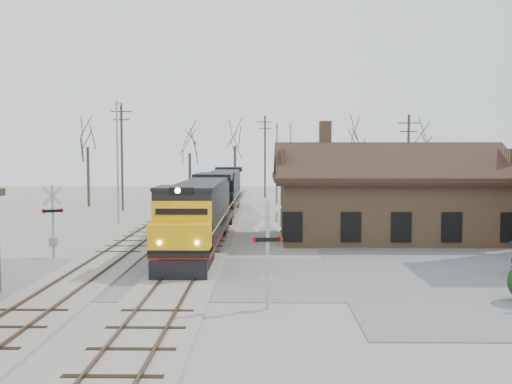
# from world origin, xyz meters

# --- Properties ---
(ground) EXTENTS (140.00, 140.00, 0.00)m
(ground) POSITION_xyz_m (0.00, 0.00, 0.00)
(ground) COLOR #9C978D
(ground) RESTS_ON ground
(road) EXTENTS (60.00, 9.00, 0.03)m
(road) POSITION_xyz_m (0.00, 0.00, 0.01)
(road) COLOR #5E5E63
(road) RESTS_ON ground
(track_main) EXTENTS (3.40, 90.00, 0.24)m
(track_main) POSITION_xyz_m (0.00, 15.00, 0.07)
(track_main) COLOR #9C978D
(track_main) RESTS_ON ground
(track_siding) EXTENTS (3.40, 90.00, 0.24)m
(track_siding) POSITION_xyz_m (-4.50, 15.00, 0.07)
(track_siding) COLOR #9C978D
(track_siding) RESTS_ON ground
(depot) EXTENTS (15.20, 9.31, 7.90)m
(depot) POSITION_xyz_m (11.99, 12.00, 2.41)
(depot) COLOR #916C4B
(depot) RESTS_ON ground
(locomotive_lead) EXTENTS (2.80, 18.78, 4.17)m
(locomotive_lead) POSITION_xyz_m (0.00, 7.73, 2.19)
(locomotive_lead) COLOR black
(locomotive_lead) RESTS_ON ground
(locomotive_trailing) EXTENTS (2.80, 18.78, 3.94)m
(locomotive_trailing) POSITION_xyz_m (0.00, 26.79, 2.19)
(locomotive_trailing) COLOR black
(locomotive_trailing) RESTS_ON ground
(crossbuck_near) EXTENTS (1.14, 0.30, 3.99)m
(crossbuck_near) POSITION_xyz_m (3.94, -5.35, 1.88)
(crossbuck_near) COLOR #A5A8AD
(crossbuck_near) RESTS_ON ground
(crossbuck_far) EXTENTS (1.07, 0.55, 3.99)m
(crossbuck_far) POSITION_xyz_m (-7.68, 4.63, 1.88)
(crossbuck_far) COLOR #A5A8AD
(crossbuck_far) RESTS_ON ground
(streetlight_a) EXTENTS (0.25, 2.04, 9.88)m
(streetlight_a) POSITION_xyz_m (-7.98, 19.72, 5.49)
(streetlight_a) COLOR #A5A8AD
(streetlight_a) RESTS_ON ground
(streetlight_b) EXTENTS (0.25, 2.04, 8.16)m
(streetlight_b) POSITION_xyz_m (4.83, 21.13, 4.61)
(streetlight_b) COLOR #A5A8AD
(streetlight_b) RESTS_ON ground
(streetlight_c) EXTENTS (0.25, 2.04, 8.78)m
(streetlight_c) POSITION_xyz_m (6.52, 33.46, 4.93)
(streetlight_c) COLOR #A5A8AD
(streetlight_c) RESTS_ON ground
(utility_pole_a) EXTENTS (2.00, 0.24, 10.54)m
(utility_pole_a) POSITION_xyz_m (-10.21, 29.94, 5.50)
(utility_pole_a) COLOR #382D23
(utility_pole_a) RESTS_ON ground
(utility_pole_b) EXTENTS (2.00, 0.24, 10.36)m
(utility_pole_b) POSITION_xyz_m (3.88, 45.89, 5.41)
(utility_pole_b) COLOR #382D23
(utility_pole_b) RESTS_ON ground
(utility_pole_c) EXTENTS (2.00, 0.24, 9.30)m
(utility_pole_c) POSITION_xyz_m (17.34, 27.93, 4.87)
(utility_pole_c) COLOR #382D23
(utility_pole_c) RESTS_ON ground
(tree_a) EXTENTS (4.22, 4.22, 10.33)m
(tree_a) POSITION_xyz_m (-14.86, 34.05, 7.35)
(tree_a) COLOR #382D23
(tree_a) RESTS_ON ground
(tree_b) EXTENTS (3.77, 3.77, 9.24)m
(tree_b) POSITION_xyz_m (-4.94, 40.68, 6.57)
(tree_b) COLOR #382D23
(tree_b) RESTS_ON ground
(tree_c) EXTENTS (4.37, 4.37, 10.71)m
(tree_c) POSITION_xyz_m (0.09, 45.92, 7.62)
(tree_c) COLOR #382D23
(tree_c) RESTS_ON ground
(tree_d) EXTENTS (4.09, 4.09, 10.01)m
(tree_d) POSITION_xyz_m (14.66, 41.43, 7.12)
(tree_d) COLOR #382D23
(tree_d) RESTS_ON ground
(tree_e) EXTENTS (3.74, 3.74, 9.17)m
(tree_e) POSITION_xyz_m (22.49, 40.43, 6.52)
(tree_e) COLOR #382D23
(tree_e) RESTS_ON ground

